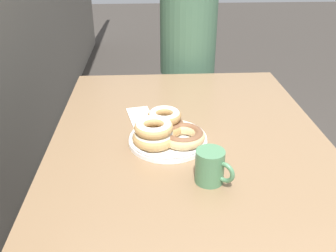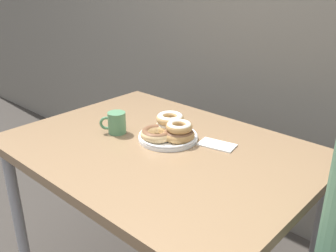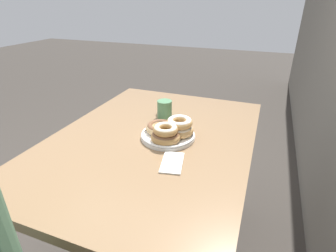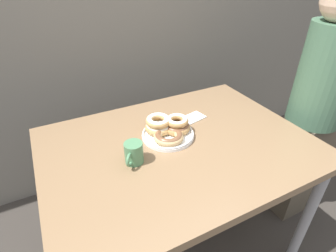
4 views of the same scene
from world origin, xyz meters
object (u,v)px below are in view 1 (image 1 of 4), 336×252
at_px(donut_plate, 165,132).
at_px(person_figure, 188,63).
at_px(dining_table, 189,159).
at_px(napkin, 141,116).
at_px(coffee_mug, 211,166).

height_order(donut_plate, person_figure, person_figure).
height_order(dining_table, donut_plate, donut_plate).
bearing_deg(donut_plate, person_figure, -10.46).
bearing_deg(napkin, coffee_mug, -154.45).
xyz_separation_m(donut_plate, coffee_mug, (-0.21, -0.11, 0.01)).
height_order(dining_table, person_figure, person_figure).
distance_m(coffee_mug, napkin, 0.44).
relative_size(donut_plate, coffee_mug, 2.70).
bearing_deg(dining_table, napkin, 43.69).
bearing_deg(dining_table, coffee_mug, -172.62).
distance_m(donut_plate, napkin, 0.21).
bearing_deg(dining_table, donut_plate, 102.52).
distance_m(dining_table, coffee_mug, 0.26).
bearing_deg(coffee_mug, napkin, 25.55).
distance_m(donut_plate, person_figure, 0.87).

